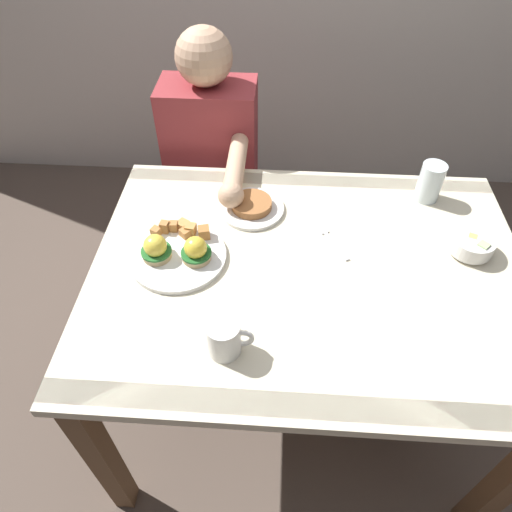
% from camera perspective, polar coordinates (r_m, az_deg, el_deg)
% --- Properties ---
extents(ground_plane, '(6.00, 6.00, 0.00)m').
position_cam_1_polar(ground_plane, '(1.89, 4.62, -16.83)').
color(ground_plane, brown).
extents(dining_table, '(1.20, 0.90, 0.74)m').
position_cam_1_polar(dining_table, '(1.36, 6.18, -4.57)').
color(dining_table, beige).
rests_on(dining_table, ground_plane).
extents(eggs_benedict_plate, '(0.27, 0.27, 0.09)m').
position_cam_1_polar(eggs_benedict_plate, '(1.30, -9.64, 0.56)').
color(eggs_benedict_plate, white).
rests_on(eggs_benedict_plate, dining_table).
extents(fruit_bowl, '(0.12, 0.12, 0.06)m').
position_cam_1_polar(fruit_bowl, '(1.42, 25.00, 1.26)').
color(fruit_bowl, white).
rests_on(fruit_bowl, dining_table).
extents(coffee_mug, '(0.11, 0.08, 0.09)m').
position_cam_1_polar(coffee_mug, '(1.07, -3.89, -9.92)').
color(coffee_mug, white).
rests_on(coffee_mug, dining_table).
extents(fork, '(0.09, 0.14, 0.00)m').
position_cam_1_polar(fork, '(1.36, 9.22, 1.95)').
color(fork, silver).
rests_on(fork, dining_table).
extents(water_glass_near, '(0.07, 0.07, 0.13)m').
position_cam_1_polar(water_glass_near, '(1.56, 20.56, 8.27)').
color(water_glass_near, silver).
rests_on(water_glass_near, dining_table).
extents(side_plate, '(0.20, 0.20, 0.04)m').
position_cam_1_polar(side_plate, '(1.44, -0.54, 6.09)').
color(side_plate, white).
rests_on(side_plate, dining_table).
extents(diner_person, '(0.34, 0.54, 1.14)m').
position_cam_1_polar(diner_person, '(1.81, -5.43, 11.24)').
color(diner_person, '#33333D').
rests_on(diner_person, ground_plane).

